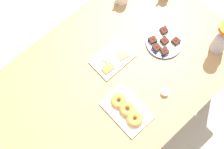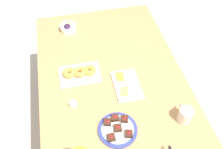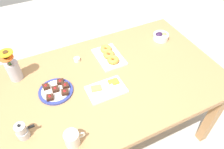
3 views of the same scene
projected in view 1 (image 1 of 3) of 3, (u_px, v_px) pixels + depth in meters
The scene contains 7 objects.
ground_plane at pixel (112, 106), 2.59m from camera, with size 6.00×6.00×0.00m, color #B7B2A8.
dining_table at pixel (112, 81), 1.97m from camera, with size 1.60×1.00×0.74m.
cheese_platter at pixel (113, 59), 1.92m from camera, with size 0.26×0.17×0.03m.
croissant_platter at pixel (127, 110), 1.80m from camera, with size 0.19×0.28×0.05m.
jam_cup_honey at pixel (165, 92), 1.85m from camera, with size 0.05×0.05×0.03m.
dessert_plate at pixel (164, 42), 1.96m from camera, with size 0.23×0.23×0.05m.
flower_vase at pixel (221, 42), 1.87m from camera, with size 0.10×0.11×0.26m.
Camera 1 is at (0.42, 0.46, 2.53)m, focal length 50.00 mm.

